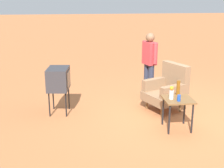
{
  "coord_description": "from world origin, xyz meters",
  "views": [
    {
      "loc": [
        6.24,
        -2.09,
        2.65
      ],
      "look_at": [
        -0.29,
        -1.36,
        0.65
      ],
      "focal_mm": 49.9,
      "sensor_mm": 36.0,
      "label": 1
    }
  ],
  "objects_px": {
    "armchair": "(168,89)",
    "bottle_tall_amber": "(178,88)",
    "soda_can_blue": "(179,98)",
    "flower_vase": "(172,92)",
    "side_table": "(178,103)",
    "tv_on_stand": "(58,79)",
    "person_standing": "(149,61)"
  },
  "relations": [
    {
      "from": "armchair",
      "to": "bottle_tall_amber",
      "type": "xyz_separation_m",
      "value": [
        0.82,
        -0.03,
        0.28
      ]
    },
    {
      "from": "soda_can_blue",
      "to": "flower_vase",
      "type": "height_order",
      "value": "flower_vase"
    },
    {
      "from": "bottle_tall_amber",
      "to": "flower_vase",
      "type": "bearing_deg",
      "value": -42.98
    },
    {
      "from": "side_table",
      "to": "tv_on_stand",
      "type": "distance_m",
      "value": 2.6
    },
    {
      "from": "person_standing",
      "to": "flower_vase",
      "type": "xyz_separation_m",
      "value": [
        1.96,
        -0.01,
        -0.16
      ]
    },
    {
      "from": "bottle_tall_amber",
      "to": "soda_can_blue",
      "type": "relative_size",
      "value": 2.46
    },
    {
      "from": "side_table",
      "to": "bottle_tall_amber",
      "type": "height_order",
      "value": "bottle_tall_amber"
    },
    {
      "from": "side_table",
      "to": "person_standing",
      "type": "height_order",
      "value": "person_standing"
    },
    {
      "from": "tv_on_stand",
      "to": "soda_can_blue",
      "type": "height_order",
      "value": "tv_on_stand"
    },
    {
      "from": "soda_can_blue",
      "to": "flower_vase",
      "type": "bearing_deg",
      "value": -140.07
    },
    {
      "from": "person_standing",
      "to": "bottle_tall_amber",
      "type": "distance_m",
      "value": 1.76
    },
    {
      "from": "side_table",
      "to": "bottle_tall_amber",
      "type": "xyz_separation_m",
      "value": [
        -0.21,
        0.06,
        0.24
      ]
    },
    {
      "from": "side_table",
      "to": "tv_on_stand",
      "type": "relative_size",
      "value": 0.61
    },
    {
      "from": "person_standing",
      "to": "flower_vase",
      "type": "bearing_deg",
      "value": -0.33
    },
    {
      "from": "bottle_tall_amber",
      "to": "flower_vase",
      "type": "xyz_separation_m",
      "value": [
        0.22,
        -0.2,
        -0.0
      ]
    },
    {
      "from": "tv_on_stand",
      "to": "flower_vase",
      "type": "xyz_separation_m",
      "value": [
        1.11,
        2.2,
        -0.0
      ]
    },
    {
      "from": "tv_on_stand",
      "to": "person_standing",
      "type": "xyz_separation_m",
      "value": [
        -0.85,
        2.21,
        0.16
      ]
    },
    {
      "from": "bottle_tall_amber",
      "to": "soda_can_blue",
      "type": "xyz_separation_m",
      "value": [
        0.35,
        -0.09,
        -0.09
      ]
    },
    {
      "from": "armchair",
      "to": "person_standing",
      "type": "xyz_separation_m",
      "value": [
        -0.93,
        -0.22,
        0.44
      ]
    },
    {
      "from": "flower_vase",
      "to": "soda_can_blue",
      "type": "bearing_deg",
      "value": 39.93
    },
    {
      "from": "bottle_tall_amber",
      "to": "armchair",
      "type": "bearing_deg",
      "value": 177.69
    },
    {
      "from": "side_table",
      "to": "person_standing",
      "type": "xyz_separation_m",
      "value": [
        -1.96,
        -0.13,
        0.4
      ]
    },
    {
      "from": "soda_can_blue",
      "to": "bottle_tall_amber",
      "type": "bearing_deg",
      "value": 165.0
    },
    {
      "from": "armchair",
      "to": "person_standing",
      "type": "distance_m",
      "value": 1.05
    },
    {
      "from": "tv_on_stand",
      "to": "bottle_tall_amber",
      "type": "relative_size",
      "value": 3.43
    },
    {
      "from": "flower_vase",
      "to": "armchair",
      "type": "bearing_deg",
      "value": 167.27
    },
    {
      "from": "tv_on_stand",
      "to": "flower_vase",
      "type": "height_order",
      "value": "tv_on_stand"
    },
    {
      "from": "side_table",
      "to": "soda_can_blue",
      "type": "height_order",
      "value": "soda_can_blue"
    },
    {
      "from": "bottle_tall_amber",
      "to": "person_standing",
      "type": "bearing_deg",
      "value": -173.81
    },
    {
      "from": "armchair",
      "to": "soda_can_blue",
      "type": "bearing_deg",
      "value": -6.15
    },
    {
      "from": "tv_on_stand",
      "to": "soda_can_blue",
      "type": "xyz_separation_m",
      "value": [
        1.24,
        2.31,
        -0.09
      ]
    },
    {
      "from": "tv_on_stand",
      "to": "side_table",
      "type": "bearing_deg",
      "value": 64.71
    }
  ]
}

